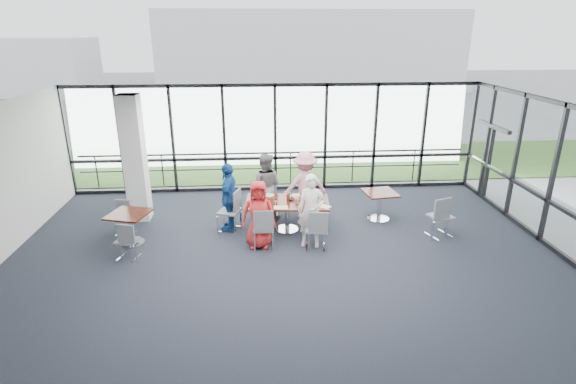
{
  "coord_description": "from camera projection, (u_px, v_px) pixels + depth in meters",
  "views": [
    {
      "loc": [
        -0.56,
        -8.03,
        4.68
      ],
      "look_at": [
        0.14,
        1.71,
        1.1
      ],
      "focal_mm": 28.0,
      "sensor_mm": 36.0,
      "label": 1
    }
  ],
  "objects": [
    {
      "name": "floor",
      "position": [
        287.0,
        272.0,
        9.17
      ],
      "size": [
        12.0,
        10.0,
        0.02
      ],
      "primitive_type": "cube",
      "color": "#222432",
      "rests_on": "ground"
    },
    {
      "name": "ceiling",
      "position": [
        287.0,
        115.0,
        8.07
      ],
      "size": [
        12.0,
        10.0,
        0.04
      ],
      "primitive_type": "cube",
      "color": "white",
      "rests_on": "ground"
    },
    {
      "name": "curtain_wall_back",
      "position": [
        275.0,
        138.0,
        13.3
      ],
      "size": [
        12.0,
        0.1,
        3.2
      ],
      "primitive_type": "cube",
      "color": "white",
      "rests_on": "ground"
    },
    {
      "name": "exit_door",
      "position": [
        489.0,
        164.0,
        12.72
      ],
      "size": [
        0.12,
        1.6,
        2.1
      ],
      "primitive_type": "cube",
      "color": "black",
      "rests_on": "ground"
    },
    {
      "name": "structural_column",
      "position": [
        135.0,
        159.0,
        11.18
      ],
      "size": [
        0.5,
        0.5,
        3.2
      ],
      "primitive_type": "cube",
      "color": "white",
      "rests_on": "ground"
    },
    {
      "name": "apron",
      "position": [
        270.0,
        149.0,
        18.54
      ],
      "size": [
        80.0,
        70.0,
        0.02
      ],
      "primitive_type": "cube",
      "color": "slate",
      "rests_on": "ground"
    },
    {
      "name": "grass_strip",
      "position": [
        272.0,
        162.0,
        16.66
      ],
      "size": [
        80.0,
        5.0,
        0.01
      ],
      "primitive_type": "cube",
      "color": "#2D501B",
      "rests_on": "ground"
    },
    {
      "name": "hangar_main",
      "position": [
        308.0,
        49.0,
        38.38
      ],
      "size": [
        24.0,
        10.0,
        6.0
      ],
      "primitive_type": "cube",
      "color": "silver",
      "rests_on": "ground"
    },
    {
      "name": "hangar_aux",
      "position": [
        21.0,
        66.0,
        33.49
      ],
      "size": [
        10.0,
        6.0,
        4.0
      ],
      "primitive_type": "cube",
      "color": "silver",
      "rests_on": "ground"
    },
    {
      "name": "guard_rail",
      "position": [
        275.0,
        168.0,
        14.24
      ],
      "size": [
        12.0,
        0.06,
        0.06
      ],
      "primitive_type": "cylinder",
      "rotation": [
        0.0,
        1.57,
        0.0
      ],
      "color": "#2D2D33",
      "rests_on": "ground"
    },
    {
      "name": "main_table",
      "position": [
        287.0,
        206.0,
        10.84
      ],
      "size": [
        2.08,
        1.26,
        0.75
      ],
      "rotation": [
        0.0,
        0.0,
        -0.08
      ],
      "color": "#330C0A",
      "rests_on": "ground"
    },
    {
      "name": "side_table_left",
      "position": [
        129.0,
        218.0,
        10.15
      ],
      "size": [
        1.03,
        1.03,
        0.75
      ],
      "rotation": [
        0.0,
        0.0,
        -0.28
      ],
      "color": "#330C0A",
      "rests_on": "ground"
    },
    {
      "name": "side_table_right",
      "position": [
        380.0,
        197.0,
        11.46
      ],
      "size": [
        0.88,
        0.88,
        0.75
      ],
      "rotation": [
        0.0,
        0.0,
        0.14
      ],
      "color": "#330C0A",
      "rests_on": "ground"
    },
    {
      "name": "diner_near_left",
      "position": [
        258.0,
        215.0,
        9.95
      ],
      "size": [
        0.77,
        0.51,
        1.57
      ],
      "primitive_type": "imported",
      "rotation": [
        0.0,
        0.0,
        -0.01
      ],
      "color": "red",
      "rests_on": "ground"
    },
    {
      "name": "diner_near_right",
      "position": [
        311.0,
        211.0,
        9.98
      ],
      "size": [
        0.7,
        0.57,
        1.68
      ],
      "primitive_type": "imported",
      "rotation": [
        0.0,
        0.0,
        -0.22
      ],
      "color": "white",
      "rests_on": "ground"
    },
    {
      "name": "diner_far_left",
      "position": [
        265.0,
        186.0,
        11.53
      ],
      "size": [
        0.94,
        0.71,
        1.72
      ],
      "primitive_type": "imported",
      "rotation": [
        0.0,
        0.0,
        2.88
      ],
      "color": "slate",
      "rests_on": "ground"
    },
    {
      "name": "diner_far_right",
      "position": [
        305.0,
        185.0,
        11.5
      ],
      "size": [
        1.21,
        0.74,
        1.76
      ],
      "primitive_type": "imported",
      "rotation": [
        0.0,
        0.0,
        3.28
      ],
      "color": "pink",
      "rests_on": "ground"
    },
    {
      "name": "diner_end",
      "position": [
        229.0,
        197.0,
        10.82
      ],
      "size": [
        0.73,
        1.08,
        1.69
      ],
      "primitive_type": "imported",
      "rotation": [
        0.0,
        0.0,
        -1.77
      ],
      "color": "#16488B",
      "rests_on": "ground"
    },
    {
      "name": "chair_main_nl",
      "position": [
        263.0,
        228.0,
        10.03
      ],
      "size": [
        0.46,
        0.46,
        0.94
      ],
      "primitive_type": null,
      "rotation": [
        0.0,
        0.0,
        -0.01
      ],
      "color": "slate",
      "rests_on": "ground"
    },
    {
      "name": "chair_main_nr",
      "position": [
        316.0,
        229.0,
        9.99
      ],
      "size": [
        0.51,
        0.51,
        0.92
      ],
      "primitive_type": null,
      "rotation": [
        0.0,
        0.0,
        -0.14
      ],
      "color": "slate",
      "rests_on": "ground"
    },
    {
      "name": "chair_main_fl",
      "position": [
        269.0,
        197.0,
        11.83
      ],
      "size": [
        0.49,
        0.49,
        0.95
      ],
      "primitive_type": null,
      "rotation": [
        0.0,
        0.0,
        3.08
      ],
      "color": "slate",
      "rests_on": "ground"
    },
    {
      "name": "chair_main_fr",
      "position": [
        307.0,
        199.0,
        11.88
      ],
      "size": [
        0.43,
        0.43,
        0.83
      ],
      "primitive_type": null,
      "rotation": [
        0.0,
        0.0,
        3.08
      ],
      "color": "slate",
      "rests_on": "ground"
    },
    {
      "name": "chair_main_end",
      "position": [
        229.0,
        212.0,
        10.88
      ],
      "size": [
        0.6,
        0.6,
        0.97
      ],
      "primitive_type": null,
      "rotation": [
        0.0,
        0.0,
        -1.89
      ],
      "color": "slate",
      "rests_on": "ground"
    },
    {
      "name": "chair_spare_la",
      "position": [
        127.0,
        240.0,
        9.55
      ],
      "size": [
        0.51,
        0.51,
        0.84
      ],
      "primitive_type": null,
      "rotation": [
        0.0,
        0.0,
        -0.28
      ],
      "color": "slate",
      "rests_on": "ground"
    },
    {
      "name": "chair_spare_lb",
      "position": [
        124.0,
        219.0,
        10.69
      ],
      "size": [
        0.48,
        0.48,
        0.8
      ],
      "primitive_type": null,
      "rotation": [
        0.0,
        0.0,
        2.86
      ],
      "color": "slate",
      "rests_on": "ground"
    },
    {
      "name": "chair_spare_r",
      "position": [
        441.0,
        216.0,
        10.56
      ],
      "size": [
        0.63,
        0.63,
        1.0
      ],
      "primitive_type": null,
      "rotation": [
        0.0,
        0.0,
        0.35
      ],
      "color": "slate",
      "rests_on": "ground"
    },
    {
      "name": "plate_nl",
      "position": [
        262.0,
        206.0,
        10.49
      ],
      "size": [
        0.24,
        0.24,
        0.01
      ],
      "primitive_type": "cylinder",
      "color": "white",
      "rests_on": "main_table"
    },
    {
      "name": "plate_nr",
      "position": [
        313.0,
        206.0,
        10.49
      ],
      "size": [
        0.24,
        0.24,
        0.01
      ],
      "primitive_type": "cylinder",
      "color": "white",
      "rests_on": "main_table"
    },
    {
      "name": "plate_fl",
      "position": [
        269.0,
        195.0,
        11.18
      ],
      "size": [
        0.25,
        0.25,
        0.01
      ],
      "primitive_type": "cylinder",
      "color": "white",
      "rests_on": "main_table"
    },
    {
      "name": "plate_fr",
      "position": [
        310.0,
        196.0,
        11.1
      ],
      "size": [
        0.27,
        0.27,
        0.01
      ],
      "primitive_type": "cylinder",
      "color": "white",
      "rests_on": "main_table"
    },
    {
      "name": "plate_end",
      "position": [
        254.0,
        202.0,
        10.77
      ],
      "size": [
        0.27,
        0.27,
        0.01
      ],
      "primitive_type": "cylinder",
      "color": "white",
      "rests_on": "main_table"
    },
    {
      "name": "tumbler_a",
      "position": [
        276.0,
        202.0,
        10.58
      ],
      "size": [
        0.07,
        0.07,
        0.13
      ],
      "primitive_type": "cylinder",
      "color": "white",
      "rests_on": "main_table"
    },
    {
      "name": "tumbler_b",
      "position": [
        298.0,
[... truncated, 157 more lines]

